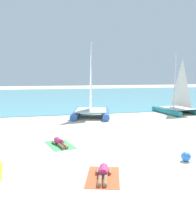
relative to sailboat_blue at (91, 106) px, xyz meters
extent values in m
plane|color=beige|center=(-0.74, -0.78, -0.91)|extent=(120.00, 120.00, 0.00)
cube|color=#5BB2C1|center=(-0.74, 21.26, -0.88)|extent=(120.00, 40.00, 0.05)
cylinder|color=blue|center=(-1.14, 0.46, -0.64)|extent=(1.75, 4.64, 0.53)
cylinder|color=blue|center=(1.22, -0.18, -0.64)|extent=(1.75, 4.64, 0.53)
cube|color=silver|center=(-0.02, -0.07, -0.34)|extent=(3.15, 3.53, 0.07)
cylinder|color=silver|center=(0.16, 0.57, 2.40)|extent=(0.11, 0.11, 5.56)
pyramid|color=white|center=(-0.14, -0.49, 2.24)|extent=(0.71, 2.38, 4.67)
cylinder|color=teal|center=(6.81, -0.01, -0.67)|extent=(0.81, 4.11, 0.47)
cylinder|color=teal|center=(8.94, 0.17, -0.67)|extent=(0.81, 4.11, 0.47)
cube|color=silver|center=(7.89, -0.11, -0.41)|extent=(2.35, 2.79, 0.06)
cylinder|color=silver|center=(7.84, 0.47, 1.99)|extent=(0.10, 0.10, 4.86)
pyramid|color=white|center=(7.92, -0.49, 1.85)|extent=(0.24, 2.14, 4.09)
cube|color=#4CB266|center=(-3.30, -7.92, -0.90)|extent=(1.48, 2.09, 0.01)
cylinder|color=#D83372|center=(-3.35, -7.73, -0.75)|extent=(0.43, 0.67, 0.30)
sphere|color=#8C6647|center=(-3.43, -7.33, -0.75)|extent=(0.22, 0.22, 0.22)
cylinder|color=#8C6647|center=(-3.29, -8.38, -0.83)|extent=(0.30, 0.79, 0.14)
cylinder|color=#8C6647|center=(-3.12, -8.34, -0.83)|extent=(0.30, 0.79, 0.14)
cylinder|color=#8C6647|center=(-3.59, -7.62, -0.84)|extent=(0.19, 0.46, 0.10)
cylinder|color=#8C6647|center=(-3.16, -7.53, -0.84)|extent=(0.19, 0.46, 0.10)
cube|color=#EA5933|center=(-2.24, -12.22, -0.90)|extent=(1.62, 2.14, 0.01)
cylinder|color=#D83372|center=(-2.18, -12.03, -0.75)|extent=(0.47, 0.68, 0.30)
sphere|color=#8C6647|center=(-2.06, -11.64, -0.75)|extent=(0.22, 0.22, 0.22)
cylinder|color=#8C6647|center=(-2.46, -12.62, -0.83)|extent=(0.37, 0.79, 0.14)
cylinder|color=#8C6647|center=(-2.29, -12.67, -0.83)|extent=(0.37, 0.79, 0.14)
cylinder|color=#8C6647|center=(-2.34, -11.81, -0.84)|extent=(0.23, 0.46, 0.10)
cylinder|color=#8C6647|center=(-1.93, -11.95, -0.84)|extent=(0.23, 0.46, 0.10)
sphere|color=#337FE5|center=(1.40, -11.48, -0.71)|extent=(0.39, 0.39, 0.39)
camera|label=1|loc=(-4.37, -20.12, 2.55)|focal=40.54mm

